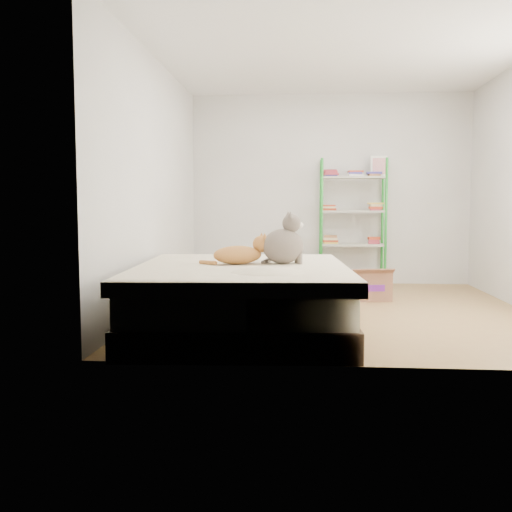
# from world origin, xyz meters

# --- Properties ---
(room) EXTENTS (3.81, 4.21, 2.61)m
(room) POSITION_xyz_m (0.00, 0.00, 1.30)
(room) COLOR olive
(room) RESTS_ON ground
(bed) EXTENTS (1.90, 2.32, 0.57)m
(bed) POSITION_xyz_m (-0.89, -1.05, 0.28)
(bed) COLOR #452F1F
(bed) RESTS_ON ground
(orange_cat) EXTENTS (0.57, 0.44, 0.20)m
(orange_cat) POSITION_xyz_m (-0.94, -0.97, 0.67)
(orange_cat) COLOR gold
(orange_cat) RESTS_ON bed
(grey_cat) EXTENTS (0.45, 0.40, 0.44)m
(grey_cat) POSITION_xyz_m (-0.54, -0.89, 0.79)
(grey_cat) COLOR gray
(grey_cat) RESTS_ON bed
(shelf_unit) EXTENTS (0.89, 0.36, 1.74)m
(shelf_unit) POSITION_xyz_m (0.31, 1.88, 0.89)
(shelf_unit) COLOR green
(shelf_unit) RESTS_ON ground
(cardboard_box) EXTENTS (0.53, 0.52, 0.38)m
(cardboard_box) POSITION_xyz_m (0.37, 0.68, 0.17)
(cardboard_box) COLOR #8C634F
(cardboard_box) RESTS_ON ground
(white_bin) EXTENTS (0.32, 0.28, 0.35)m
(white_bin) POSITION_xyz_m (-1.20, 1.85, 0.18)
(white_bin) COLOR silver
(white_bin) RESTS_ON ground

